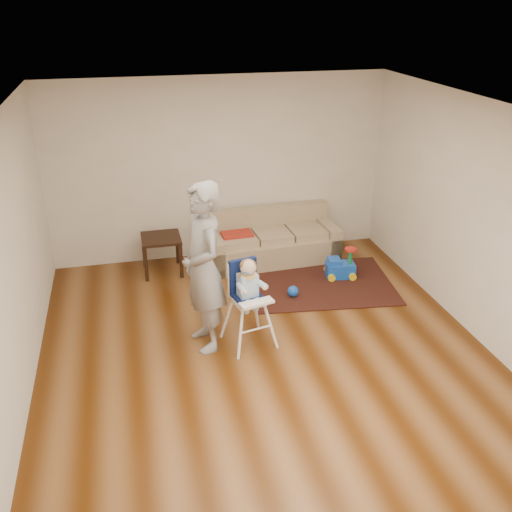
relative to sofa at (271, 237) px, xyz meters
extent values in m
plane|color=#482207|center=(-0.69, -2.30, -0.38)|extent=(5.50, 5.50, 0.00)
cube|color=beige|center=(-0.69, 0.45, 0.97)|extent=(5.00, 0.04, 2.70)
cube|color=beige|center=(-3.19, -2.30, 0.97)|extent=(0.04, 5.50, 2.70)
cube|color=beige|center=(1.81, -2.30, 0.97)|extent=(0.04, 5.50, 2.70)
cube|color=white|center=(-0.69, -2.30, 2.32)|extent=(5.00, 5.50, 0.04)
cube|color=#AF291D|center=(-0.54, -0.04, 0.12)|extent=(0.46, 0.31, 0.04)
cube|color=black|center=(0.47, -0.91, -0.37)|extent=(2.14, 1.71, 0.02)
sphere|color=blue|center=(-0.01, -1.20, -0.29)|extent=(0.15, 0.15, 0.15)
cylinder|color=blue|center=(-0.89, -2.22, 0.57)|extent=(0.04, 0.12, 0.01)
imported|color=#9A9A9D|center=(-1.31, -2.03, 0.60)|extent=(0.60, 0.79, 1.96)
camera|label=1|loc=(-2.05, -7.61, 3.34)|focal=40.00mm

